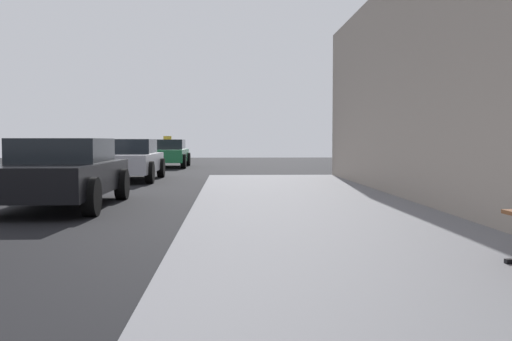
% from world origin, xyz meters
% --- Properties ---
extents(car_black, '(1.96, 4.37, 1.27)m').
position_xyz_m(car_black, '(-0.50, 8.52, 0.65)').
color(car_black, black).
rests_on(car_black, ground_plane).
extents(car_silver, '(1.93, 4.43, 1.27)m').
position_xyz_m(car_silver, '(-0.51, 15.96, 0.65)').
color(car_silver, '#B7B7BF').
rests_on(car_silver, ground_plane).
extents(car_green, '(1.93, 4.42, 1.43)m').
position_xyz_m(car_green, '(-0.23, 24.97, 0.65)').
color(car_green, '#196638').
rests_on(car_green, ground_plane).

